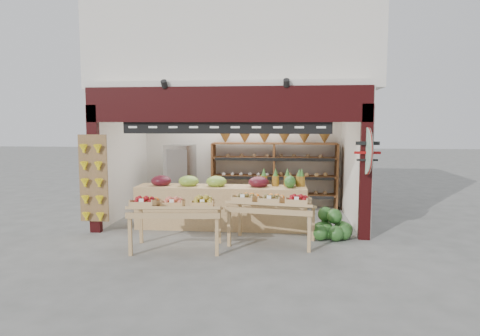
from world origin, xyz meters
name	(u,v)px	position (x,y,z in m)	size (l,w,h in m)	color
ground	(232,223)	(0.00, 0.00, 0.00)	(60.00, 60.00, 0.00)	slate
shop_structure	(239,59)	(0.00, 1.61, 3.92)	(6.36, 5.12, 5.40)	silver
banana_board	(93,180)	(-2.73, -1.17, 1.12)	(0.60, 0.15, 1.80)	#8F6541
gift_sign	(367,151)	(2.75, -1.15, 1.75)	(0.04, 0.93, 0.92)	#B2E0C4
back_shelving	(274,161)	(0.90, 1.86, 1.27)	(3.32, 0.55, 2.03)	brown
refrigerator	(180,177)	(-1.57, 1.52, 0.86)	(0.67, 0.67, 1.71)	#AEB0B5
cardboard_stack	(196,206)	(-0.98, 0.67, 0.26)	(1.03, 0.75, 0.70)	silver
mid_counter	(221,205)	(-0.19, -0.42, 0.50)	(3.68, 0.75, 1.14)	tan
display_table_left	(171,206)	(-0.86, -2.03, 0.78)	(1.69, 1.05, 1.03)	tan
display_table_right	(272,202)	(0.96, -1.53, 0.80)	(1.71, 1.12, 1.02)	tan
watermelon_pile	(332,228)	(2.13, -1.00, 0.21)	(0.82, 0.77, 0.58)	#1A4918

